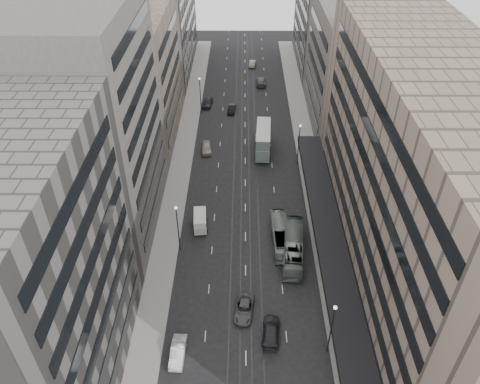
{
  "coord_description": "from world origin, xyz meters",
  "views": [
    {
      "loc": [
        -0.47,
        -37.83,
        49.1
      ],
      "look_at": [
        -0.87,
        18.9,
        5.62
      ],
      "focal_mm": 35.0,
      "sensor_mm": 36.0,
      "label": 1
    }
  ],
  "objects_px": {
    "panel_van": "(200,221)",
    "bus_far": "(280,235)",
    "bus_near": "(293,247)",
    "sedan_2": "(244,309)",
    "sedan_1": "(178,352)",
    "double_decker": "(263,140)"
  },
  "relations": [
    {
      "from": "sedan_2",
      "to": "double_decker",
      "type": "bearing_deg",
      "value": 92.11
    },
    {
      "from": "double_decker",
      "to": "panel_van",
      "type": "xyz_separation_m",
      "value": [
        -10.46,
        -22.21,
        -1.29
      ]
    },
    {
      "from": "sedan_2",
      "to": "sedan_1",
      "type": "bearing_deg",
      "value": -133.34
    },
    {
      "from": "sedan_2",
      "to": "bus_near",
      "type": "bearing_deg",
      "value": 63.19
    },
    {
      "from": "bus_near",
      "to": "sedan_2",
      "type": "xyz_separation_m",
      "value": [
        -7.14,
        -10.47,
        -0.92
      ]
    },
    {
      "from": "sedan_1",
      "to": "sedan_2",
      "type": "height_order",
      "value": "sedan_1"
    },
    {
      "from": "sedan_1",
      "to": "sedan_2",
      "type": "distance_m",
      "value": 10.06
    },
    {
      "from": "bus_near",
      "to": "sedan_2",
      "type": "distance_m",
      "value": 12.71
    },
    {
      "from": "panel_van",
      "to": "sedan_2",
      "type": "height_order",
      "value": "panel_van"
    },
    {
      "from": "bus_near",
      "to": "sedan_1",
      "type": "bearing_deg",
      "value": 54.42
    },
    {
      "from": "bus_far",
      "to": "sedan_1",
      "type": "relative_size",
      "value": 2.17
    },
    {
      "from": "panel_van",
      "to": "bus_near",
      "type": "bearing_deg",
      "value": -27.15
    },
    {
      "from": "double_decker",
      "to": "sedan_1",
      "type": "height_order",
      "value": "double_decker"
    },
    {
      "from": "panel_van",
      "to": "sedan_2",
      "type": "relative_size",
      "value": 0.89
    },
    {
      "from": "bus_far",
      "to": "double_decker",
      "type": "height_order",
      "value": "double_decker"
    },
    {
      "from": "panel_van",
      "to": "sedan_2",
      "type": "xyz_separation_m",
      "value": [
        6.84,
        -16.34,
        -0.79
      ]
    },
    {
      "from": "panel_van",
      "to": "sedan_1",
      "type": "distance_m",
      "value": 22.73
    },
    {
      "from": "double_decker",
      "to": "panel_van",
      "type": "distance_m",
      "value": 24.59
    },
    {
      "from": "sedan_1",
      "to": "sedan_2",
      "type": "xyz_separation_m",
      "value": [
        7.8,
        6.36,
        -0.08
      ]
    },
    {
      "from": "panel_van",
      "to": "bus_far",
      "type": "bearing_deg",
      "value": -18.79
    },
    {
      "from": "panel_van",
      "to": "double_decker",
      "type": "bearing_deg",
      "value": 60.43
    },
    {
      "from": "bus_far",
      "to": "sedan_1",
      "type": "distance_m",
      "value": 23.6
    }
  ]
}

